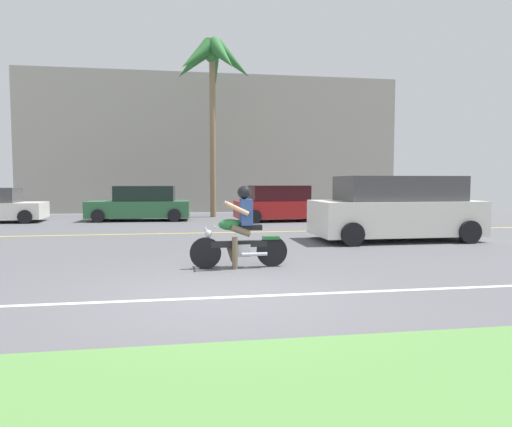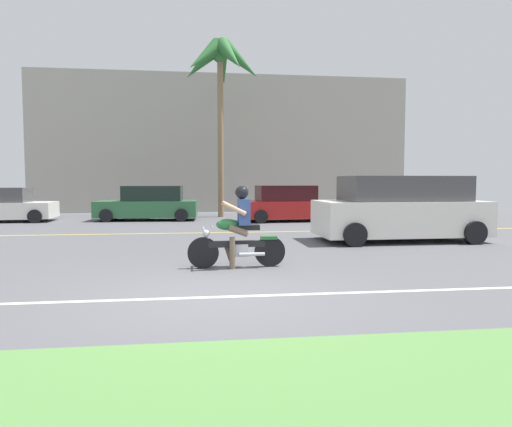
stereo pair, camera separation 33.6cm
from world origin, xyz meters
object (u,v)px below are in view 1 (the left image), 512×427
(parked_car_2, at_px, (283,204))
(suv_nearby, at_px, (396,209))
(motorcyclist, at_px, (240,233))
(palm_tree_0, at_px, (212,66))
(parked_car_1, at_px, (141,204))

(parked_car_2, bearing_deg, suv_nearby, -74.95)
(suv_nearby, bearing_deg, motorcyclist, -144.85)
(motorcyclist, distance_m, parked_car_2, 10.93)
(suv_nearby, xyz_separation_m, palm_tree_0, (-4.67, 9.69, 6.23))
(motorcyclist, xyz_separation_m, parked_car_1, (-2.88, 11.70, 0.02))
(motorcyclist, xyz_separation_m, suv_nearby, (5.04, 3.55, 0.22))
(motorcyclist, xyz_separation_m, parked_car_2, (3.19, 10.45, 0.03))
(parked_car_1, height_order, parked_car_2, parked_car_2)
(parked_car_2, bearing_deg, parked_car_1, 168.37)
(motorcyclist, bearing_deg, parked_car_2, 73.03)
(parked_car_2, bearing_deg, palm_tree_0, 135.21)
(parked_car_2, distance_m, palm_tree_0, 7.55)
(suv_nearby, bearing_deg, palm_tree_0, 115.72)
(motorcyclist, bearing_deg, parked_car_1, 103.81)
(motorcyclist, height_order, parked_car_2, motorcyclist)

